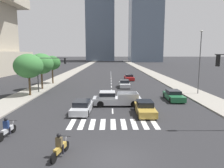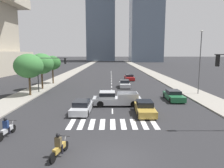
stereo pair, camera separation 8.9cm
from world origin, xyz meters
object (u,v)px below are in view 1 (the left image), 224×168
at_px(sedan_red_3, 129,77).
at_px(sedan_silver_4, 124,84).
at_px(sedan_green_0, 174,96).
at_px(street_tree_nearest, 29,66).
at_px(pickup_truck, 115,99).
at_px(traffic_signal_far, 49,67).
at_px(motorcycle_lead, 60,147).
at_px(sedan_silver_2, 82,107).
at_px(motorcycle_trailing, 7,129).
at_px(street_tree_third, 52,63).
at_px(sedan_gold_1, 145,108).
at_px(street_tree_second, 41,64).
at_px(street_lamp_east, 200,58).

height_order(sedan_red_3, sedan_silver_4, sedan_silver_4).
relative_size(sedan_green_0, street_tree_nearest, 0.78).
xyz_separation_m(pickup_truck, sedan_silver_4, (2.06, 12.99, -0.20)).
xyz_separation_m(pickup_truck, street_tree_nearest, (-11.94, 5.51, 3.48)).
bearing_deg(sedan_green_0, traffic_signal_far, -104.75).
bearing_deg(motorcycle_lead, sedan_silver_2, 13.57).
bearing_deg(sedan_silver_4, street_tree_nearest, -61.47).
relative_size(motorcycle_trailing, street_tree_nearest, 0.38).
xyz_separation_m(sedan_red_3, street_tree_third, (-15.79, -5.90, 3.59)).
xyz_separation_m(pickup_truck, sedan_gold_1, (2.98, -3.38, -0.21)).
xyz_separation_m(traffic_signal_far, street_tree_second, (-2.10, 2.96, 0.33)).
height_order(motorcycle_trailing, sedan_green_0, motorcycle_trailing).
height_order(pickup_truck, sedan_green_0, pickup_truck).
relative_size(pickup_truck, street_tree_second, 0.94).
distance_m(motorcycle_lead, sedan_gold_1, 10.68).
relative_size(traffic_signal_far, street_tree_second, 0.95).
bearing_deg(street_tree_third, street_lamp_east, -23.84).
bearing_deg(street_tree_nearest, sedan_silver_2, -43.77).
height_order(traffic_signal_far, street_tree_nearest, street_tree_nearest).
distance_m(pickup_truck, street_tree_second, 16.47).
bearing_deg(sedan_red_3, motorcycle_lead, -14.68).
bearing_deg(sedan_gold_1, street_tree_second, -132.54).
xyz_separation_m(motorcycle_lead, street_tree_third, (-8.47, 29.11, 3.60)).
distance_m(sedan_silver_4, street_tree_third, 15.06).
height_order(motorcycle_trailing, street_tree_third, street_tree_third).
height_order(sedan_red_3, street_lamp_east, street_lamp_east).
distance_m(motorcycle_lead, pickup_truck, 12.39).
bearing_deg(traffic_signal_far, motorcycle_trailing, -83.81).
xyz_separation_m(pickup_truck, sedan_red_3, (3.85, 23.12, -0.21)).
bearing_deg(street_tree_second, street_tree_nearest, -90.00).
height_order(sedan_gold_1, street_lamp_east, street_lamp_east).
distance_m(pickup_truck, sedan_silver_4, 13.15).
xyz_separation_m(sedan_green_0, street_tree_nearest, (-19.71, 2.75, 3.69)).
bearing_deg(sedan_silver_4, street_tree_third, -106.42).
distance_m(sedan_gold_1, street_lamp_east, 14.47).
relative_size(motorcycle_lead, traffic_signal_far, 0.38).
xyz_separation_m(motorcycle_lead, sedan_gold_1, (6.45, 8.51, 0.02)).
distance_m(sedan_gold_1, street_tree_nearest, 17.75).
bearing_deg(street_tree_third, traffic_signal_far, -77.39).
relative_size(sedan_red_3, traffic_signal_far, 0.87).
distance_m(motorcycle_lead, street_tree_second, 24.49).
distance_m(street_lamp_east, street_tree_second, 24.86).
bearing_deg(pickup_truck, street_tree_third, -55.07).
height_order(sedan_gold_1, traffic_signal_far, traffic_signal_far).
distance_m(sedan_green_0, street_lamp_east, 7.64).
bearing_deg(sedan_gold_1, sedan_green_0, 143.01).
bearing_deg(motorcycle_trailing, street_tree_third, 12.05).
height_order(sedan_silver_4, street_lamp_east, street_lamp_east).
distance_m(sedan_red_3, sedan_silver_4, 10.29).
bearing_deg(sedan_green_0, sedan_gold_1, -36.68).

